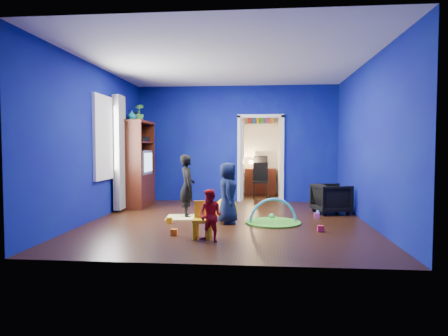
# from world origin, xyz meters

# --- Properties ---
(floor) EXTENTS (5.00, 5.50, 0.01)m
(floor) POSITION_xyz_m (0.00, 0.00, 0.00)
(floor) COLOR black
(floor) RESTS_ON ground
(ceiling) EXTENTS (5.00, 5.50, 0.01)m
(ceiling) POSITION_xyz_m (0.00, 0.00, 2.90)
(ceiling) COLOR white
(ceiling) RESTS_ON wall_back
(wall_back) EXTENTS (5.00, 0.02, 2.90)m
(wall_back) POSITION_xyz_m (0.00, 2.75, 1.45)
(wall_back) COLOR #0C0B7C
(wall_back) RESTS_ON floor
(wall_front) EXTENTS (5.00, 0.02, 2.90)m
(wall_front) POSITION_xyz_m (0.00, -2.75, 1.45)
(wall_front) COLOR #0C0B7C
(wall_front) RESTS_ON floor
(wall_left) EXTENTS (0.02, 5.50, 2.90)m
(wall_left) POSITION_xyz_m (-2.50, 0.00, 1.45)
(wall_left) COLOR #0C0B7C
(wall_left) RESTS_ON floor
(wall_right) EXTENTS (0.02, 5.50, 2.90)m
(wall_right) POSITION_xyz_m (2.50, 0.00, 1.45)
(wall_right) COLOR #0C0B7C
(wall_right) RESTS_ON floor
(alcove) EXTENTS (1.00, 1.75, 2.50)m
(alcove) POSITION_xyz_m (0.60, 3.62, 1.25)
(alcove) COLOR silver
(alcove) RESTS_ON floor
(armchair) EXTENTS (0.83, 0.81, 0.62)m
(armchair) POSITION_xyz_m (2.06, 1.02, 0.31)
(armchair) COLOR black
(armchair) RESTS_ON floor
(child_black) EXTENTS (0.41, 0.51, 1.22)m
(child_black) POSITION_xyz_m (-0.81, 0.30, 0.61)
(child_black) COLOR black
(child_black) RESTS_ON floor
(child_navy) EXTENTS (0.38, 0.55, 1.09)m
(child_navy) POSITION_xyz_m (0.02, -0.23, 0.55)
(child_navy) COLOR #0E1436
(child_navy) RESTS_ON floor
(toddler_red) EXTENTS (0.46, 0.42, 0.76)m
(toddler_red) POSITION_xyz_m (-0.11, -1.63, 0.38)
(toddler_red) COLOR #B11228
(toddler_red) RESTS_ON floor
(vase) EXTENTS (0.25, 0.25, 0.21)m
(vase) POSITION_xyz_m (-2.22, 1.29, 2.07)
(vase) COLOR #0C4C63
(vase) RESTS_ON tv_armoire
(potted_plant) EXTENTS (0.25, 0.25, 0.40)m
(potted_plant) POSITION_xyz_m (-2.22, 1.81, 2.16)
(potted_plant) COLOR #378530
(potted_plant) RESTS_ON tv_armoire
(tv_armoire) EXTENTS (0.58, 1.14, 1.96)m
(tv_armoire) POSITION_xyz_m (-2.22, 1.59, 0.98)
(tv_armoire) COLOR #391409
(tv_armoire) RESTS_ON floor
(crt_tv) EXTENTS (0.46, 0.70, 0.54)m
(crt_tv) POSITION_xyz_m (-2.18, 1.59, 1.02)
(crt_tv) COLOR silver
(crt_tv) RESTS_ON tv_armoire
(yellow_blanket) EXTENTS (0.81, 0.67, 0.03)m
(yellow_blanket) POSITION_xyz_m (-0.81, 0.20, 0.01)
(yellow_blanket) COLOR #F2E07A
(yellow_blanket) RESTS_ON floor
(hopper_ball) EXTENTS (0.43, 0.43, 0.43)m
(hopper_ball) POSITION_xyz_m (-0.03, 0.02, 0.21)
(hopper_ball) COLOR yellow
(hopper_ball) RESTS_ON floor
(kid_chair) EXTENTS (0.30, 0.30, 0.50)m
(kid_chair) POSITION_xyz_m (-0.26, -1.43, 0.25)
(kid_chair) COLOR yellow
(kid_chair) RESTS_ON floor
(play_mat) EXTENTS (0.99, 0.99, 0.03)m
(play_mat) POSITION_xyz_m (0.84, -0.14, 0.01)
(play_mat) COLOR green
(play_mat) RESTS_ON floor
(toy_arch) EXTENTS (0.87, 0.23, 0.88)m
(toy_arch) POSITION_xyz_m (0.84, -0.14, 0.02)
(toy_arch) COLOR #3F8CD8
(toy_arch) RESTS_ON floor
(window_left) EXTENTS (0.03, 0.95, 1.55)m
(window_left) POSITION_xyz_m (-2.48, 0.35, 1.55)
(window_left) COLOR white
(window_left) RESTS_ON wall_left
(curtain) EXTENTS (0.14, 0.42, 2.40)m
(curtain) POSITION_xyz_m (-2.37, 0.90, 1.25)
(curtain) COLOR slate
(curtain) RESTS_ON floor
(doorway) EXTENTS (1.16, 0.10, 2.10)m
(doorway) POSITION_xyz_m (0.60, 2.75, 1.05)
(doorway) COLOR white
(doorway) RESTS_ON floor
(study_desk) EXTENTS (0.88, 0.44, 0.75)m
(study_desk) POSITION_xyz_m (0.60, 4.26, 0.38)
(study_desk) COLOR #3D140A
(study_desk) RESTS_ON floor
(desk_monitor) EXTENTS (0.40, 0.05, 0.32)m
(desk_monitor) POSITION_xyz_m (0.60, 4.38, 0.95)
(desk_monitor) COLOR black
(desk_monitor) RESTS_ON study_desk
(desk_lamp) EXTENTS (0.14, 0.14, 0.14)m
(desk_lamp) POSITION_xyz_m (0.32, 4.32, 0.93)
(desk_lamp) COLOR #FFD88C
(desk_lamp) RESTS_ON study_desk
(folding_chair) EXTENTS (0.40, 0.40, 0.92)m
(folding_chair) POSITION_xyz_m (0.60, 3.30, 0.46)
(folding_chair) COLOR black
(folding_chair) RESTS_ON floor
(book_shelf) EXTENTS (0.88, 0.24, 0.04)m
(book_shelf) POSITION_xyz_m (0.60, 4.37, 2.02)
(book_shelf) COLOR white
(book_shelf) RESTS_ON study_desk
(toy_0) EXTENTS (0.10, 0.08, 0.10)m
(toy_0) POSITION_xyz_m (1.57, -0.79, 0.05)
(toy_0) COLOR #FA2947
(toy_0) RESTS_ON floor
(toy_1) EXTENTS (0.11, 0.11, 0.11)m
(toy_1) POSITION_xyz_m (1.78, 0.84, 0.06)
(toy_1) COLOR blue
(toy_1) RESTS_ON floor
(toy_2) EXTENTS (0.10, 0.08, 0.10)m
(toy_2) POSITION_xyz_m (-0.72, -1.29, 0.05)
(toy_2) COLOR orange
(toy_2) RESTS_ON floor
(toy_3) EXTENTS (0.11, 0.11, 0.11)m
(toy_3) POSITION_xyz_m (0.82, 0.28, 0.06)
(toy_3) COLOR #34B75F
(toy_3) RESTS_ON floor
(toy_4) EXTENTS (0.10, 0.08, 0.10)m
(toy_4) POSITION_xyz_m (1.68, 0.46, 0.05)
(toy_4) COLOR #BC4692
(toy_4) RESTS_ON floor
(toy_5) EXTENTS (0.10, 0.08, 0.10)m
(toy_5) POSITION_xyz_m (-1.02, -0.30, 0.05)
(toy_5) COLOR #F0A40C
(toy_5) RESTS_ON floor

